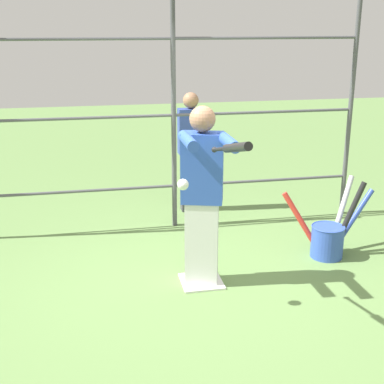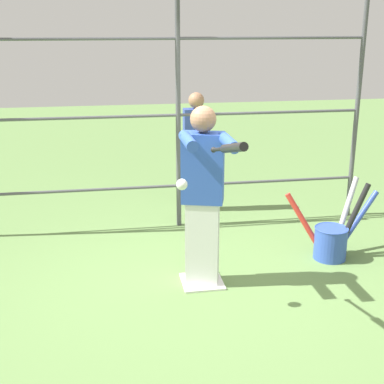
{
  "view_description": "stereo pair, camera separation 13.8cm",
  "coord_description": "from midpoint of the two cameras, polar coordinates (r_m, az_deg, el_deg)",
  "views": [
    {
      "loc": [
        1.03,
        4.66,
        2.47
      ],
      "look_at": [
        0.13,
        0.19,
        1.01
      ],
      "focal_mm": 50.0,
      "sensor_mm": 36.0,
      "label": 1
    },
    {
      "loc": [
        0.89,
        4.69,
        2.47
      ],
      "look_at": [
        0.13,
        0.19,
        1.01
      ],
      "focal_mm": 50.0,
      "sensor_mm": 36.0,
      "label": 2
    }
  ],
  "objects": [
    {
      "name": "home_plate",
      "position": [
        5.37,
        1.83,
        -9.53
      ],
      "size": [
        0.4,
        0.4,
        0.02
      ],
      "color": "white",
      "rests_on": "ground"
    },
    {
      "name": "bystander_behind_fence",
      "position": [
        7.11,
        1.01,
        4.45
      ],
      "size": [
        0.33,
        0.21,
        1.6
      ],
      "color": "#3F3F47",
      "rests_on": "ground"
    },
    {
      "name": "ground_plane",
      "position": [
        5.37,
        1.83,
        -9.62
      ],
      "size": [
        24.0,
        24.0,
        0.0
      ],
      "primitive_type": "plane",
      "color": "#608447"
    },
    {
      "name": "baseball_bat_swinging",
      "position": [
        3.93,
        5.15,
        4.69
      ],
      "size": [
        0.09,
        0.85,
        0.27
      ],
      "color": "black"
    },
    {
      "name": "bat_bucket",
      "position": [
        6.02,
        15.39,
        -4.76
      ],
      "size": [
        1.05,
        0.55,
        0.84
      ],
      "color": "#3351B2",
      "rests_on": "ground"
    },
    {
      "name": "batter",
      "position": [
        4.99,
        1.98,
        -0.02
      ],
      "size": [
        0.44,
        0.68,
        1.75
      ],
      "color": "silver",
      "rests_on": "ground"
    },
    {
      "name": "fence_backstop",
      "position": [
        6.43,
        -0.87,
        8.2
      ],
      "size": [
        4.62,
        0.06,
        2.8
      ],
      "color": "#4C4C51",
      "rests_on": "ground"
    },
    {
      "name": "softball_in_flight",
      "position": [
        4.44,
        -0.2,
        0.81
      ],
      "size": [
        0.1,
        0.1,
        0.1
      ],
      "color": "white"
    }
  ]
}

